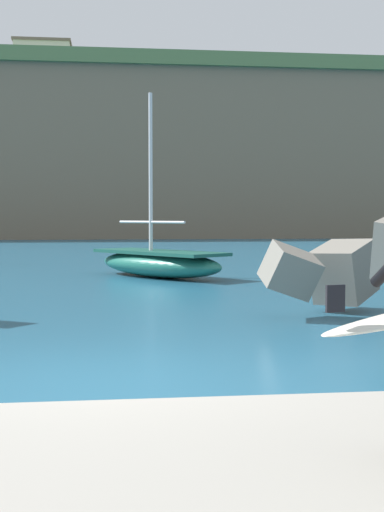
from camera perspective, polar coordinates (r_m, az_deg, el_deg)
name	(u,v)px	position (r m, az deg, el deg)	size (l,w,h in m)	color
ground_plane	(107,380)	(8.24, -6.93, -10.01)	(400.00, 400.00, 0.00)	#235B7A
breakwater_jetty	(61,273)	(10.30, -10.63, -1.41)	(32.15, 7.70, 2.66)	#605B56
boat_mid_right	(159,262)	(21.71, -2.72, -0.51)	(4.47, 5.25, 5.74)	#1E6656
headland_bluff	(243,165)	(81.07, 4.17, 7.43)	(92.98, 43.29, 15.62)	#756651
station_building_west	(193,79)	(85.87, 0.09, 14.26)	(8.02, 5.16, 5.35)	#B2ADA3
station_building_central	(37,86)	(90.38, -12.58, 13.43)	(6.40, 6.02, 4.74)	#B2ADA3
station_building_east	(44,69)	(82.90, -12.04, 14.73)	(6.34, 5.46, 5.75)	beige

